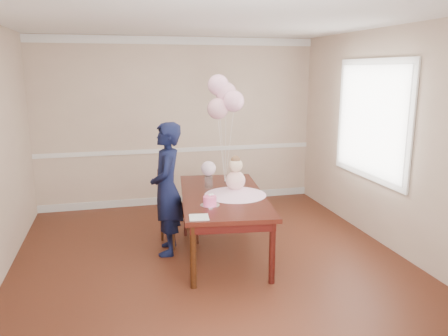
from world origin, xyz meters
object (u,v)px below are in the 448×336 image
dining_chair_seat (179,211)px  woman (167,189)px  dining_table_top (223,196)px  birthday_cake (210,201)px

dining_chair_seat → woman: woman is taller
dining_table_top → dining_chair_seat: 0.68m
dining_table_top → birthday_cake: 0.49m
dining_table_top → woman: woman is taller
birthday_cake → dining_chair_seat: birthday_cake is taller
dining_table_top → birthday_cake: birthday_cake is taller
dining_table_top → dining_chair_seat: (-0.48, 0.40, -0.28)m
dining_table_top → woman: size_ratio=1.22×
birthday_cake → woman: woman is taller
dining_chair_seat → woman: size_ratio=0.26×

